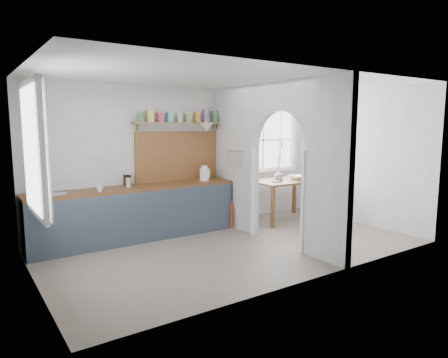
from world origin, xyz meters
TOP-DOWN VIEW (x-y plane):
  - floor at (0.00, 0.00)m, footprint 5.80×3.20m
  - ceiling at (0.00, 0.00)m, footprint 5.80×3.20m
  - walls at (0.00, 0.00)m, footprint 5.81×3.21m
  - partition at (0.70, 0.06)m, footprint 0.12×3.20m
  - kitchen_window at (-2.87, 0.00)m, footprint 0.10×1.16m
  - nook_window at (1.80, 1.56)m, footprint 1.76×0.10m
  - counter at (-1.13, 1.33)m, footprint 3.50×0.60m
  - sink at (-2.43, 1.30)m, footprint 0.40×0.40m
  - backsplash at (-0.20, 1.58)m, footprint 1.65×0.03m
  - shelf at (-0.20, 1.49)m, footprint 1.75×0.20m
  - pendant_lamp at (0.15, 1.15)m, footprint 0.26×0.26m
  - utensil_rail at (0.61, 0.90)m, footprint 0.02×0.50m
  - dining_table at (1.86, 0.93)m, footprint 1.35×0.93m
  - chair_left at (0.87, 0.96)m, footprint 0.51×0.51m
  - chair_right at (2.82, 0.91)m, footprint 0.42×0.42m
  - kettle at (0.19, 1.29)m, footprint 0.26×0.23m
  - mug_a at (-1.78, 1.15)m, footprint 0.13×0.13m
  - mug_b at (-1.73, 1.27)m, footprint 0.14×0.14m
  - knife_block at (-1.22, 1.46)m, footprint 0.09×0.12m
  - jar at (-1.25, 1.34)m, footprint 0.12×0.12m
  - towel_magenta at (0.58, 0.98)m, footprint 0.02×0.03m
  - towel_orange at (0.58, 0.95)m, footprint 0.02×0.03m
  - bowl at (2.13, 0.85)m, footprint 0.36×0.36m
  - table_cup at (1.66, 0.83)m, footprint 0.11×0.11m
  - plate at (1.51, 0.82)m, footprint 0.18×0.18m
  - vase at (1.86, 1.10)m, footprint 0.20×0.20m

SIDE VIEW (x-z plane):
  - floor at x=0.00m, z-range -0.01..0.01m
  - towel_orange at x=0.58m, z-range 0.01..0.49m
  - towel_magenta at x=0.58m, z-range 0.02..0.53m
  - dining_table at x=1.86m, z-range 0.00..0.82m
  - chair_right at x=2.82m, z-range 0.00..0.84m
  - chair_left at x=0.87m, z-range 0.00..0.86m
  - counter at x=-1.13m, z-range 0.01..0.91m
  - plate at x=1.51m, z-range 0.82..0.83m
  - bowl at x=2.13m, z-range 0.82..0.90m
  - table_cup at x=1.66m, z-range 0.82..0.90m
  - sink at x=-2.43m, z-range 0.88..0.90m
  - vase at x=1.86m, z-range 0.82..1.01m
  - mug_b at x=-1.73m, z-range 0.90..0.99m
  - mug_a at x=-1.78m, z-range 0.90..0.99m
  - jar at x=-1.25m, z-range 0.90..1.05m
  - knife_block at x=-1.22m, z-range 0.90..1.09m
  - kettle at x=0.19m, z-range 0.90..1.18m
  - walls at x=0.00m, z-range 0.00..2.60m
  - backsplash at x=-0.20m, z-range 0.90..1.80m
  - utensil_rail at x=0.61m, z-range 1.44..1.46m
  - partition at x=0.70m, z-range 0.15..2.75m
  - nook_window at x=1.80m, z-range 0.95..2.25m
  - kitchen_window at x=-2.87m, z-range 0.90..2.40m
  - pendant_lamp at x=0.15m, z-range 1.80..1.96m
  - shelf at x=-0.20m, z-range 1.90..2.11m
  - ceiling at x=0.00m, z-range 2.60..2.60m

